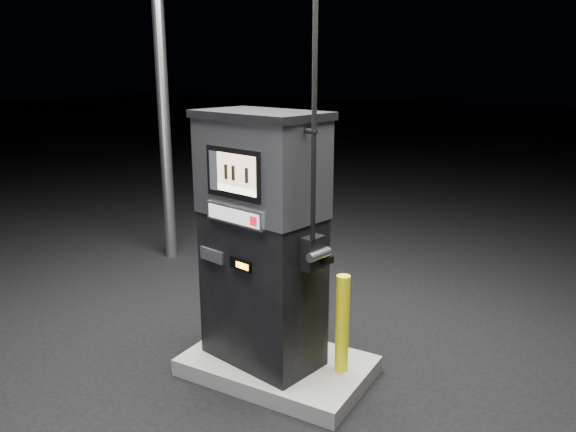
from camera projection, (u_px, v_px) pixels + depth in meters
The scene contains 5 objects.
ground at pixel (278, 373), 5.04m from camera, with size 80.00×80.00×0.00m, color black.
pump_island at pixel (278, 366), 5.02m from camera, with size 1.60×1.00×0.15m, color gray.
fuel_dispenser at pixel (262, 238), 4.73m from camera, with size 1.25×0.85×4.51m.
bollard_left at pixel (220, 294), 5.38m from camera, with size 0.11×0.11×0.80m, color #FDEE0E.
bollard_right at pixel (342, 324), 4.70m from camera, with size 0.11×0.11×0.86m, color #FDEE0E.
Camera 1 is at (2.33, -3.86, 2.66)m, focal length 35.00 mm.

